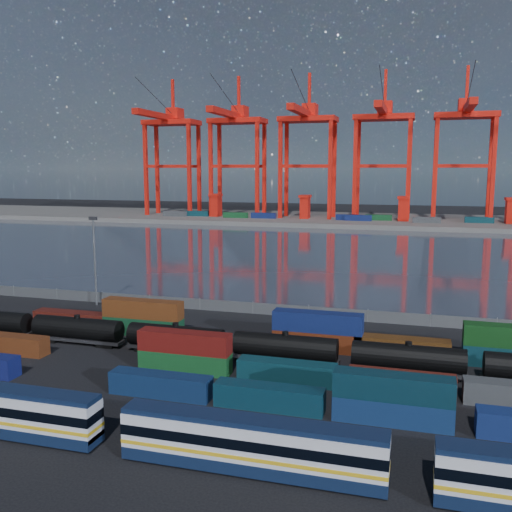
# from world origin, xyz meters

# --- Properties ---
(ground) EXTENTS (700.00, 700.00, 0.00)m
(ground) POSITION_xyz_m (0.00, 0.00, 0.00)
(ground) COLOR black
(ground) RESTS_ON ground
(harbor_water) EXTENTS (700.00, 700.00, 0.00)m
(harbor_water) POSITION_xyz_m (0.00, 105.00, 0.01)
(harbor_water) COLOR #303746
(harbor_water) RESTS_ON ground
(far_quay) EXTENTS (700.00, 70.00, 2.00)m
(far_quay) POSITION_xyz_m (0.00, 210.00, 1.00)
(far_quay) COLOR #514F4C
(far_quay) RESTS_ON ground
(distant_mountains) EXTENTS (2470.00, 1100.00, 520.00)m
(distant_mountains) POSITION_xyz_m (63.02, 1600.00, 220.29)
(distant_mountains) COLOR #1E2630
(distant_mountains) RESTS_ON ground
(passenger_train) EXTENTS (74.72, 2.81, 4.81)m
(passenger_train) POSITION_xyz_m (14.90, -23.11, 2.42)
(passenger_train) COLOR silver
(passenger_train) RESTS_ON ground
(container_row_south) EXTENTS (138.94, 2.41, 5.13)m
(container_row_south) POSITION_xyz_m (-5.12, -10.20, 1.87)
(container_row_south) COLOR #3E4043
(container_row_south) RESTS_ON ground
(container_row_mid) EXTENTS (141.44, 2.42, 5.15)m
(container_row_mid) POSITION_xyz_m (10.08, -2.21, 1.54)
(container_row_mid) COLOR #3F4044
(container_row_mid) RESTS_ON ground
(container_row_north) EXTENTS (142.29, 2.57, 5.47)m
(container_row_north) POSITION_xyz_m (16.15, 10.92, 2.11)
(container_row_north) COLOR navy
(container_row_north) RESTS_ON ground
(tanker_string) EXTENTS (122.62, 3.03, 4.34)m
(tanker_string) POSITION_xyz_m (3.75, 4.03, 2.18)
(tanker_string) COLOR black
(tanker_string) RESTS_ON ground
(waterfront_fence) EXTENTS (160.12, 0.12, 2.20)m
(waterfront_fence) POSITION_xyz_m (-0.00, 28.00, 1.00)
(waterfront_fence) COLOR #595B5E
(waterfront_fence) RESTS_ON ground
(yard_light_mast) EXTENTS (1.60, 0.40, 16.60)m
(yard_light_mast) POSITION_xyz_m (-30.00, 26.00, 9.30)
(yard_light_mast) COLOR slate
(yard_light_mast) RESTS_ON ground
(gantry_cranes) EXTENTS (201.86, 51.57, 69.84)m
(gantry_cranes) POSITION_xyz_m (-7.50, 203.15, 42.81)
(gantry_cranes) COLOR red
(gantry_cranes) RESTS_ON ground
(quay_containers) EXTENTS (172.58, 10.99, 2.60)m
(quay_containers) POSITION_xyz_m (-11.00, 195.46, 3.30)
(quay_containers) COLOR navy
(quay_containers) RESTS_ON far_quay
(straddle_carriers) EXTENTS (140.00, 7.00, 11.10)m
(straddle_carriers) POSITION_xyz_m (-2.50, 200.00, 7.82)
(straddle_carriers) COLOR red
(straddle_carriers) RESTS_ON far_quay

